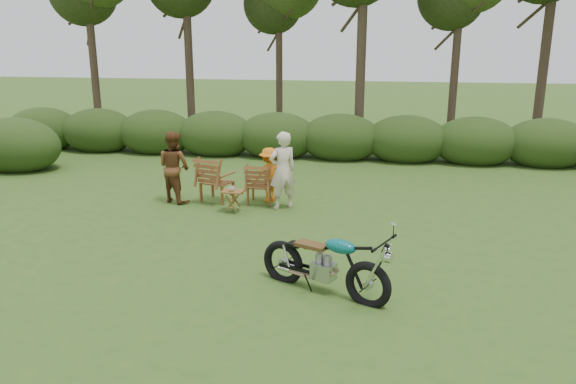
% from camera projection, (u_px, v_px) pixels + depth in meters
% --- Properties ---
extents(ground, '(80.00, 80.00, 0.00)m').
position_uv_depth(ground, '(299.00, 276.00, 8.92)').
color(ground, '#2D531B').
rests_on(ground, ground).
extents(tree_line, '(22.52, 11.62, 8.14)m').
position_uv_depth(tree_line, '(362.00, 31.00, 17.07)').
color(tree_line, '#35281C').
rests_on(tree_line, ground).
extents(motorcycle, '(2.18, 1.56, 1.17)m').
position_uv_depth(motorcycle, '(323.00, 291.00, 8.38)').
color(motorcycle, '#0B9A99').
rests_on(motorcycle, ground).
extents(lawn_chair_right, '(0.67, 0.67, 0.94)m').
position_uv_depth(lawn_chair_right, '(261.00, 203.00, 12.80)').
color(lawn_chair_right, '#5E3117').
rests_on(lawn_chair_right, ground).
extents(lawn_chair_left, '(0.90, 0.90, 1.05)m').
position_uv_depth(lawn_chair_left, '(218.00, 201.00, 12.98)').
color(lawn_chair_left, brown).
rests_on(lawn_chair_left, ground).
extents(side_table, '(0.49, 0.42, 0.48)m').
position_uv_depth(side_table, '(233.00, 201.00, 12.09)').
color(side_table, brown).
rests_on(side_table, ground).
extents(cup, '(0.18, 0.18, 0.11)m').
position_uv_depth(cup, '(232.00, 189.00, 11.98)').
color(cup, beige).
rests_on(cup, side_table).
extents(adult_a, '(0.75, 0.69, 1.71)m').
position_uv_depth(adult_a, '(283.00, 208.00, 12.42)').
color(adult_a, beige).
rests_on(adult_a, ground).
extents(adult_b, '(0.99, 0.91, 1.63)m').
position_uv_depth(adult_b, '(176.00, 201.00, 12.93)').
color(adult_b, brown).
rests_on(adult_b, ground).
extents(child, '(0.93, 0.81, 1.25)m').
position_uv_depth(child, '(269.00, 201.00, 12.93)').
color(child, orange).
rests_on(child, ground).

